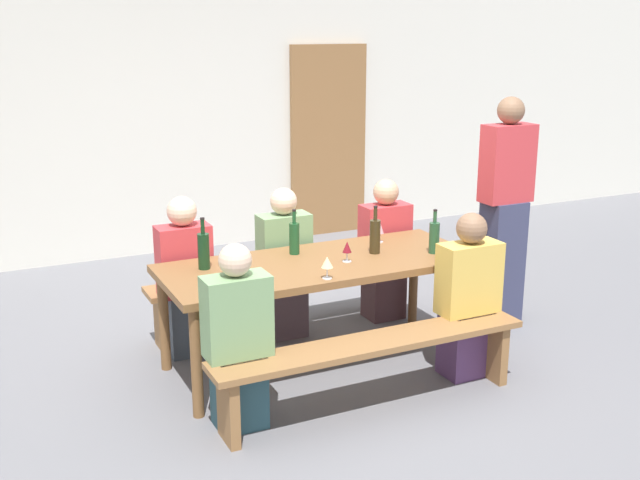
# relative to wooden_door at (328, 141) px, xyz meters

# --- Properties ---
(ground_plane) EXTENTS (24.00, 24.00, 0.00)m
(ground_plane) POSITION_rel_wooden_door_xyz_m (-1.63, -3.16, -1.05)
(ground_plane) COLOR slate
(back_wall) EXTENTS (14.00, 0.20, 3.20)m
(back_wall) POSITION_rel_wooden_door_xyz_m (-1.63, 0.14, 0.55)
(back_wall) COLOR silver
(back_wall) RESTS_ON ground
(wooden_door) EXTENTS (0.90, 0.06, 2.10)m
(wooden_door) POSITION_rel_wooden_door_xyz_m (0.00, 0.00, 0.00)
(wooden_door) COLOR olive
(wooden_door) RESTS_ON ground
(tasting_table) EXTENTS (2.16, 0.87, 0.75)m
(tasting_table) POSITION_rel_wooden_door_xyz_m (-1.63, -3.16, -0.37)
(tasting_table) COLOR brown
(tasting_table) RESTS_ON ground
(bench_near) EXTENTS (2.06, 0.30, 0.45)m
(bench_near) POSITION_rel_wooden_door_xyz_m (-1.63, -3.89, -0.69)
(bench_near) COLOR olive
(bench_near) RESTS_ON ground
(bench_far) EXTENTS (2.06, 0.30, 0.45)m
(bench_far) POSITION_rel_wooden_door_xyz_m (-1.63, -2.42, -0.69)
(bench_far) COLOR olive
(bench_far) RESTS_ON ground
(wine_bottle_0) EXTENTS (0.07, 0.07, 0.32)m
(wine_bottle_0) POSITION_rel_wooden_door_xyz_m (-0.82, -3.33, -0.18)
(wine_bottle_0) COLOR #234C2D
(wine_bottle_0) RESTS_ON tasting_table
(wine_bottle_1) EXTENTS (0.08, 0.08, 0.35)m
(wine_bottle_1) POSITION_rel_wooden_door_xyz_m (-2.39, -2.98, -0.17)
(wine_bottle_1) COLOR #143319
(wine_bottle_1) RESTS_ON tasting_table
(wine_bottle_2) EXTENTS (0.07, 0.07, 0.32)m
(wine_bottle_2) POSITION_rel_wooden_door_xyz_m (-1.71, -2.92, -0.18)
(wine_bottle_2) COLOR #194723
(wine_bottle_2) RESTS_ON tasting_table
(wine_bottle_3) EXTENTS (0.08, 0.08, 0.34)m
(wine_bottle_3) POSITION_rel_wooden_door_xyz_m (-1.20, -3.15, -0.17)
(wine_bottle_3) COLOR #332814
(wine_bottle_3) RESTS_ON tasting_table
(wine_glass_0) EXTENTS (0.06, 0.06, 0.14)m
(wine_glass_0) POSITION_rel_wooden_door_xyz_m (-1.47, -3.25, -0.20)
(wine_glass_0) COLOR silver
(wine_glass_0) RESTS_ON tasting_table
(wine_glass_1) EXTENTS (0.08, 0.08, 0.15)m
(wine_glass_1) POSITION_rel_wooden_door_xyz_m (-1.75, -3.52, -0.20)
(wine_glass_1) COLOR silver
(wine_glass_1) RESTS_ON tasting_table
(wine_glass_2) EXTENTS (0.07, 0.07, 0.16)m
(wine_glass_2) POSITION_rel_wooden_door_xyz_m (-1.03, -2.92, -0.19)
(wine_glass_2) COLOR silver
(wine_glass_2) RESTS_ON tasting_table
(seated_guest_near_0) EXTENTS (0.38, 0.24, 1.12)m
(seated_guest_near_0) POSITION_rel_wooden_door_xyz_m (-2.44, -3.74, -0.52)
(seated_guest_near_0) COLOR #294D5A
(seated_guest_near_0) RESTS_ON ground
(seated_guest_near_1) EXTENTS (0.42, 0.24, 1.13)m
(seated_guest_near_1) POSITION_rel_wooden_door_xyz_m (-0.82, -3.74, -0.52)
(seated_guest_near_1) COLOR #563663
(seated_guest_near_1) RESTS_ON ground
(seated_guest_far_0) EXTENTS (0.38, 0.24, 1.16)m
(seated_guest_far_0) POSITION_rel_wooden_door_xyz_m (-2.41, -2.57, -0.50)
(seated_guest_far_0) COLOR #46505C
(seated_guest_far_0) RESTS_ON ground
(seated_guest_far_1) EXTENTS (0.39, 0.24, 1.15)m
(seated_guest_far_1) POSITION_rel_wooden_door_xyz_m (-1.64, -2.57, -0.50)
(seated_guest_far_1) COLOR #584249
(seated_guest_far_1) RESTS_ON ground
(seated_guest_far_2) EXTENTS (0.39, 0.24, 1.14)m
(seated_guest_far_2) POSITION_rel_wooden_door_xyz_m (-0.77, -2.57, -0.51)
(seated_guest_far_2) COLOR #503337
(seated_guest_far_2) RESTS_ON ground
(standing_host) EXTENTS (0.39, 0.24, 1.79)m
(standing_host) POSITION_rel_wooden_door_xyz_m (-0.02, -3.09, -0.18)
(standing_host) COLOR #363A58
(standing_host) RESTS_ON ground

